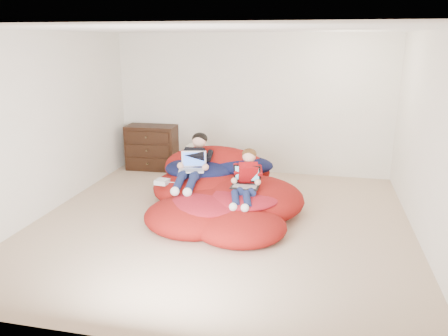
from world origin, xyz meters
The scene contains 9 objects.
room_shell centered at (0.00, 0.00, 0.22)m, with size 5.10×5.10×2.77m.
dresser centered at (-1.85, 2.25, 0.42)m, with size 0.95×0.54×0.84m.
beanbag_pile centered at (-0.11, 0.48, 0.25)m, with size 2.29×2.40×0.86m.
cream_pillow centered at (-0.72, 1.44, 0.62)m, with size 0.44×0.28×0.28m, color beige.
older_boy centered at (-0.54, 0.63, 0.67)m, with size 0.32×1.15×0.67m.
younger_boy centered at (0.30, 0.24, 0.61)m, with size 0.35×0.90×0.63m.
laptop_white centered at (-0.54, 0.53, 0.63)m, with size 0.41×0.37×0.27m.
laptop_black centered at (0.30, 0.21, 0.56)m, with size 0.37×0.34×0.26m.
power_adapter centered at (-0.94, 0.33, 0.42)m, with size 0.18×0.18×0.07m, color silver.
Camera 1 is at (1.21, -5.30, 2.39)m, focal length 35.00 mm.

